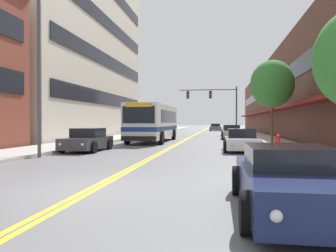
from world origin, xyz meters
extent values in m
plane|color=slate|center=(0.00, 37.00, 0.00)|extent=(240.00, 240.00, 0.00)
cube|color=#B2ADA5|center=(-7.18, 37.00, 0.08)|extent=(3.37, 106.00, 0.16)
cube|color=#B2ADA5|center=(7.18, 37.00, 0.08)|extent=(3.37, 106.00, 0.16)
cube|color=yellow|center=(-0.10, 37.00, 0.00)|extent=(0.14, 106.00, 0.01)
cube|color=yellow|center=(0.10, 37.00, 0.00)|extent=(0.14, 106.00, 0.01)
cube|color=beige|center=(-15.12, 27.54, 12.60)|extent=(12.00, 28.23, 25.20)
cube|color=black|center=(-9.08, 27.54, 4.20)|extent=(0.08, 25.97, 1.40)
cube|color=black|center=(-9.08, 27.54, 8.40)|extent=(0.08, 25.97, 1.40)
cube|color=black|center=(-9.08, 27.54, 12.60)|extent=(0.08, 25.97, 1.40)
cube|color=brown|center=(13.12, 37.00, 4.72)|extent=(8.00, 68.00, 9.43)
cube|color=maroon|center=(8.57, 37.00, 2.90)|extent=(1.10, 61.20, 0.24)
cube|color=black|center=(9.08, 37.00, 5.85)|extent=(0.08, 61.20, 1.40)
cube|color=silver|center=(-2.38, 19.54, 1.70)|extent=(2.53, 10.66, 2.69)
cube|color=navy|center=(-2.38, 19.54, 1.16)|extent=(2.55, 10.68, 0.32)
cube|color=black|center=(-2.38, 20.07, 2.13)|extent=(2.56, 8.31, 0.97)
cube|color=black|center=(-2.38, 14.19, 2.18)|extent=(2.28, 0.04, 1.18)
cube|color=yellow|center=(-2.38, 14.18, 2.85)|extent=(1.82, 0.06, 0.28)
cube|color=black|center=(-2.38, 14.17, 0.53)|extent=(2.48, 0.08, 0.32)
cylinder|color=black|center=(-3.67, 15.92, 0.50)|extent=(0.30, 1.00, 1.00)
cylinder|color=black|center=(-1.08, 15.92, 0.50)|extent=(0.30, 1.00, 1.00)
cylinder|color=black|center=(-3.67, 22.47, 0.50)|extent=(0.30, 1.00, 1.00)
cylinder|color=black|center=(-1.08, 22.47, 0.50)|extent=(0.30, 1.00, 1.00)
cube|color=#38383D|center=(-4.39, 10.10, 0.49)|extent=(1.75, 4.10, 0.62)
cube|color=black|center=(-4.39, 10.26, 1.06)|extent=(1.51, 1.81, 0.52)
cylinder|color=black|center=(-5.29, 8.83, 0.33)|extent=(0.22, 0.66, 0.66)
cylinder|color=black|center=(-3.49, 8.83, 0.33)|extent=(0.22, 0.66, 0.66)
cylinder|color=black|center=(-5.29, 11.37, 0.33)|extent=(0.22, 0.66, 0.66)
cylinder|color=black|center=(-3.49, 11.37, 0.33)|extent=(0.22, 0.66, 0.66)
sphere|color=silver|center=(-5.00, 8.03, 0.52)|extent=(0.16, 0.16, 0.16)
sphere|color=silver|center=(-3.78, 8.03, 0.52)|extent=(0.16, 0.16, 0.16)
cube|color=red|center=(-5.02, 12.16, 0.52)|extent=(0.18, 0.04, 0.10)
cube|color=red|center=(-3.76, 12.16, 0.52)|extent=(0.18, 0.04, 0.10)
cube|color=#232328|center=(-4.34, 30.27, 0.55)|extent=(1.82, 4.11, 0.75)
cube|color=black|center=(-4.34, 30.43, 1.17)|extent=(1.56, 1.81, 0.49)
cylinder|color=black|center=(-5.27, 28.99, 0.32)|extent=(0.22, 0.64, 0.64)
cylinder|color=black|center=(-3.41, 28.99, 0.32)|extent=(0.22, 0.64, 0.64)
cylinder|color=black|center=(-5.27, 31.54, 0.32)|extent=(0.22, 0.64, 0.64)
cylinder|color=black|center=(-3.41, 31.54, 0.32)|extent=(0.22, 0.64, 0.64)
sphere|color=silver|center=(-4.97, 28.19, 0.59)|extent=(0.16, 0.16, 0.16)
sphere|color=silver|center=(-3.70, 28.19, 0.59)|extent=(0.16, 0.16, 0.16)
cube|color=red|center=(-4.99, 32.33, 0.59)|extent=(0.18, 0.04, 0.10)
cube|color=red|center=(-3.69, 32.33, 0.59)|extent=(0.18, 0.04, 0.10)
cube|color=#19234C|center=(4.41, -1.42, 0.50)|extent=(1.70, 4.38, 0.63)
cube|color=black|center=(4.41, -1.24, 1.02)|extent=(1.46, 1.93, 0.41)
cylinder|color=black|center=(3.54, -2.77, 0.33)|extent=(0.22, 0.66, 0.66)
cylinder|color=black|center=(3.54, -0.06, 0.33)|extent=(0.22, 0.66, 0.66)
cylinder|color=black|center=(5.29, -0.06, 0.33)|extent=(0.22, 0.66, 0.66)
sphere|color=silver|center=(3.82, -3.62, 0.53)|extent=(0.16, 0.16, 0.16)
cube|color=red|center=(3.80, 0.78, 0.53)|extent=(0.18, 0.04, 0.10)
cube|color=red|center=(5.03, 0.78, 0.53)|extent=(0.18, 0.04, 0.10)
cube|color=#BCAD89|center=(4.36, 24.94, 0.51)|extent=(1.74, 4.36, 0.64)
cube|color=black|center=(4.36, 25.12, 1.10)|extent=(1.50, 1.92, 0.55)
cylinder|color=black|center=(3.46, 23.59, 0.35)|extent=(0.22, 0.70, 0.70)
cylinder|color=black|center=(5.25, 23.59, 0.35)|extent=(0.22, 0.70, 0.70)
cylinder|color=black|center=(3.46, 26.30, 0.35)|extent=(0.22, 0.70, 0.70)
cylinder|color=black|center=(5.25, 26.30, 0.35)|extent=(0.22, 0.70, 0.70)
sphere|color=silver|center=(3.75, 22.74, 0.54)|extent=(0.16, 0.16, 0.16)
sphere|color=silver|center=(4.97, 22.74, 0.54)|extent=(0.16, 0.16, 0.16)
cube|color=red|center=(3.73, 27.14, 0.54)|extent=(0.18, 0.04, 0.10)
cube|color=red|center=(4.98, 27.14, 0.54)|extent=(0.18, 0.04, 0.10)
cube|color=maroon|center=(4.36, 32.95, 0.47)|extent=(1.71, 4.19, 0.60)
cube|color=black|center=(4.36, 33.12, 1.01)|extent=(1.47, 1.84, 0.47)
cylinder|color=black|center=(3.48, 31.66, 0.31)|extent=(0.22, 0.61, 0.61)
cylinder|color=black|center=(5.24, 31.66, 0.31)|extent=(0.22, 0.61, 0.61)
cylinder|color=black|center=(3.48, 34.25, 0.31)|extent=(0.22, 0.61, 0.61)
cylinder|color=black|center=(5.24, 34.25, 0.31)|extent=(0.22, 0.61, 0.61)
sphere|color=silver|center=(3.76, 30.84, 0.50)|extent=(0.16, 0.16, 0.16)
sphere|color=silver|center=(4.96, 30.84, 0.50)|extent=(0.16, 0.16, 0.16)
cube|color=red|center=(3.74, 35.06, 0.50)|extent=(0.18, 0.04, 0.10)
cube|color=red|center=(4.97, 35.06, 0.50)|extent=(0.18, 0.04, 0.10)
cube|color=white|center=(4.38, 11.41, 0.48)|extent=(1.76, 4.08, 0.60)
cube|color=black|center=(4.38, 11.57, 1.03)|extent=(1.52, 1.80, 0.51)
cylinder|color=black|center=(3.48, 10.15, 0.33)|extent=(0.22, 0.65, 0.65)
cylinder|color=black|center=(5.29, 10.15, 0.33)|extent=(0.22, 0.65, 0.65)
cylinder|color=black|center=(3.48, 12.68, 0.33)|extent=(0.22, 0.65, 0.65)
cylinder|color=black|center=(5.29, 12.68, 0.33)|extent=(0.22, 0.65, 0.65)
sphere|color=silver|center=(3.77, 9.35, 0.51)|extent=(0.16, 0.16, 0.16)
sphere|color=silver|center=(5.00, 9.35, 0.51)|extent=(0.16, 0.16, 0.16)
cube|color=red|center=(3.75, 13.46, 0.51)|extent=(0.18, 0.04, 0.10)
cube|color=red|center=(5.02, 13.46, 0.51)|extent=(0.18, 0.04, 0.10)
cube|color=#475675|center=(2.44, 54.42, 0.52)|extent=(1.92, 4.62, 0.67)
cube|color=black|center=(2.44, 54.60, 1.11)|extent=(1.65, 2.03, 0.49)
cylinder|color=black|center=(1.46, 52.98, 0.34)|extent=(0.22, 0.67, 0.67)
cylinder|color=black|center=(3.42, 52.98, 0.34)|extent=(0.22, 0.67, 0.67)
cylinder|color=black|center=(1.46, 55.85, 0.34)|extent=(0.22, 0.67, 0.67)
cylinder|color=black|center=(3.42, 55.85, 0.34)|extent=(0.22, 0.67, 0.67)
sphere|color=silver|center=(1.77, 52.09, 0.56)|extent=(0.16, 0.16, 0.16)
sphere|color=silver|center=(3.11, 52.09, 0.56)|extent=(0.16, 0.16, 0.16)
cube|color=red|center=(1.75, 56.74, 0.56)|extent=(0.18, 0.04, 0.10)
cube|color=red|center=(3.13, 56.74, 0.56)|extent=(0.18, 0.04, 0.10)
cylinder|color=#47474C|center=(5.20, 33.03, 3.00)|extent=(0.18, 0.18, 5.99)
cylinder|color=#47474C|center=(1.69, 33.03, 5.64)|extent=(7.01, 0.11, 0.11)
cube|color=black|center=(2.04, 33.03, 5.04)|extent=(0.34, 0.26, 0.92)
sphere|color=red|center=(2.04, 32.87, 5.32)|extent=(0.18, 0.18, 0.18)
sphere|color=yellow|center=(2.04, 32.87, 5.04)|extent=(0.18, 0.18, 0.18)
sphere|color=green|center=(2.04, 32.87, 4.77)|extent=(0.18, 0.18, 0.18)
cylinder|color=black|center=(2.04, 33.03, 5.57)|extent=(0.02, 0.02, 0.14)
cube|color=black|center=(-0.76, 33.03, 5.04)|extent=(0.34, 0.26, 0.92)
sphere|color=red|center=(-0.76, 32.87, 5.32)|extent=(0.18, 0.18, 0.18)
sphere|color=yellow|center=(-0.76, 32.87, 5.04)|extent=(0.18, 0.18, 0.18)
sphere|color=green|center=(-0.76, 32.87, 4.77)|extent=(0.18, 0.18, 0.18)
cylinder|color=black|center=(-0.76, 33.03, 5.57)|extent=(0.02, 0.02, 0.14)
cylinder|color=#47474C|center=(-5.30, 6.58, 4.27)|extent=(0.16, 0.16, 8.55)
cylinder|color=brown|center=(6.59, 14.74, 1.58)|extent=(0.16, 0.16, 2.84)
ellipsoid|color=#387F33|center=(6.59, 14.74, 4.21)|extent=(2.84, 2.84, 3.13)
cylinder|color=red|center=(5.95, 8.77, 0.52)|extent=(0.25, 0.25, 0.73)
sphere|color=red|center=(5.95, 8.77, 0.95)|extent=(0.23, 0.23, 0.23)
cylinder|color=red|center=(5.78, 8.77, 0.60)|extent=(0.08, 0.11, 0.11)
camera|label=1|loc=(3.13, -7.76, 1.68)|focal=35.00mm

